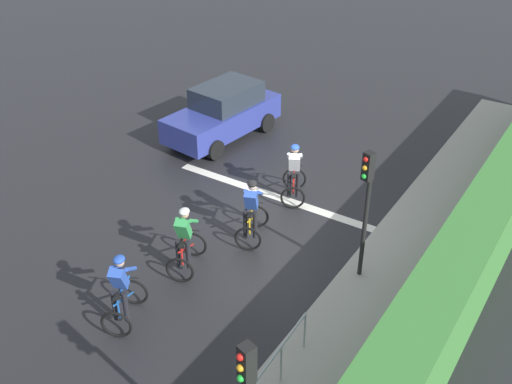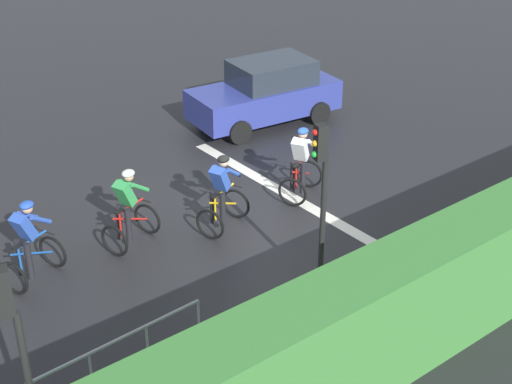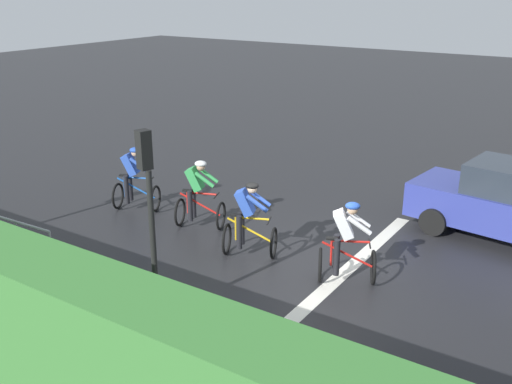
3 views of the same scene
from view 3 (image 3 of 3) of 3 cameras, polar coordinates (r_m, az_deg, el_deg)
ground_plane at (r=12.35m, az=4.94°, el=-7.02°), size 80.00×80.00×0.00m
sidewalk_kerb at (r=10.58m, az=-16.48°, el=-12.38°), size 2.80×25.29×0.12m
stone_wall_low at (r=10.02m, az=-20.58°, el=-13.35°), size 0.44×25.29×0.56m
hedge_wall at (r=9.51m, az=-22.56°, el=-10.33°), size 1.10×25.29×2.03m
road_marking_stop_line at (r=12.04m, az=8.32°, el=-7.89°), size 7.00×0.30×0.01m
cyclist_lead at (r=15.22m, az=-11.72°, el=1.13°), size 1.04×1.26×1.66m
cyclist_second at (r=13.88m, az=-5.62°, el=-0.37°), size 1.01×1.25×1.66m
cyclist_mid at (r=12.38m, az=-0.77°, el=-2.82°), size 1.03×1.25×1.66m
cyclist_fourth at (r=11.43m, az=8.67°, el=-5.04°), size 1.10×1.27×1.66m
car_navy at (r=14.33m, az=23.21°, el=-0.95°), size 2.25×4.27×1.76m
traffic_light_near_crossing at (r=9.74m, az=-10.38°, el=-0.52°), size 0.25×0.31×3.34m
pedestrian_railing_kerbside at (r=13.23m, az=-23.44°, el=-3.14°), size 0.18×3.00×1.03m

